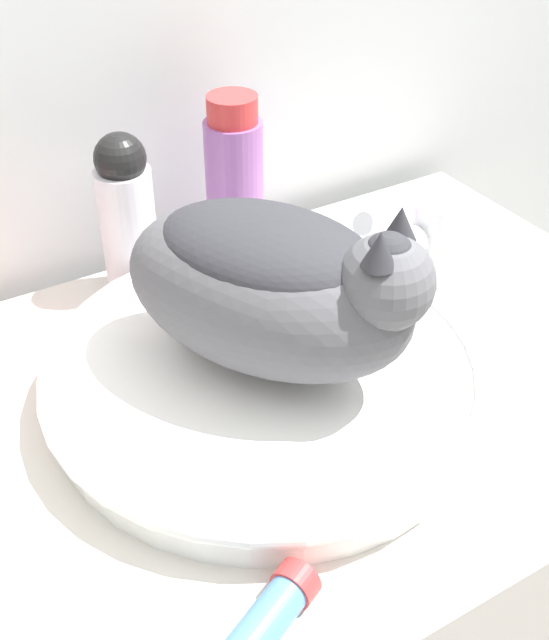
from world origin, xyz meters
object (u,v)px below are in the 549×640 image
faucet (422,245)px  mouthwash_bottle (235,184)px  cat (274,281)px  lotion_bottle_white (127,216)px

faucet → mouthwash_bottle: 0.23m
cat → lotion_bottle_white: bearing=158.4°
cat → lotion_bottle_white: 0.25m
cat → mouthwash_bottle: cat is taller
mouthwash_bottle → lotion_bottle_white: size_ratio=1.07×
cat → mouthwash_bottle: size_ratio=1.70×
cat → lotion_bottle_white: size_ratio=1.83×
lotion_bottle_white → mouthwash_bottle: bearing=0.0°
mouthwash_bottle → lotion_bottle_white: bearing=180.0°
faucet → mouthwash_bottle: size_ratio=0.74×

